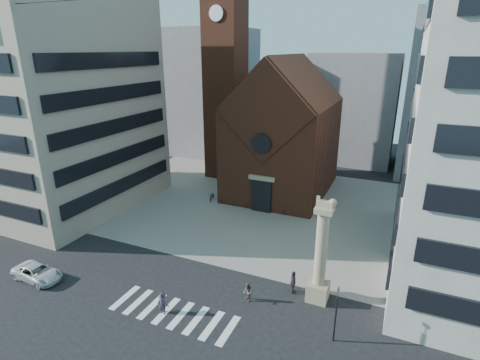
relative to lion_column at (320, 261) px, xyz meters
name	(u,v)px	position (x,y,z in m)	size (l,w,h in m)	color
ground	(188,289)	(-10.01, -3.00, -3.46)	(120.00, 120.00, 0.00)	black
piazza	(267,205)	(-10.01, 16.00, -3.43)	(46.00, 30.00, 0.05)	gray
zebra_crossing	(173,313)	(-9.46, -6.00, -3.45)	(10.20, 3.20, 0.01)	white
church	(284,133)	(-10.01, 22.04, 4.53)	(12.00, 16.65, 18.00)	brown
campanile	(226,70)	(-20.01, 25.00, 12.28)	(5.50, 5.50, 31.20)	brown
building_left	(53,99)	(-34.01, 7.00, 9.54)	(18.00, 20.00, 26.00)	#A08F7C
bg_block_left	(206,92)	(-30.01, 37.00, 7.54)	(16.00, 14.00, 22.00)	gray
bg_block_mid	(353,108)	(-4.01, 42.00, 5.54)	(14.00, 12.00, 18.00)	gray
bg_block_right	(465,97)	(11.99, 39.00, 8.54)	(16.00, 14.00, 24.00)	gray
lion_column	(320,261)	(0.00, 0.00, 0.00)	(1.63, 1.60, 8.68)	tan
traffic_light	(336,313)	(1.99, -4.00, -1.17)	(0.13, 0.16, 4.30)	black
white_car	(37,273)	(-22.48, -7.01, -2.82)	(2.11, 4.57, 1.27)	silver
pedestrian_0	(162,304)	(-10.16, -6.34, -2.59)	(0.63, 0.41, 1.73)	#2D293A
pedestrian_1	(248,292)	(-4.95, -2.43, -2.67)	(0.76, 0.59, 1.57)	#5D4D4B
pedestrian_2	(293,282)	(-2.01, 0.00, -2.47)	(1.15, 0.48, 1.96)	#2A2931
pedestrian_3	(163,303)	(-10.29, -6.12, -2.69)	(0.99, 0.57, 1.53)	brown
scooter_0	(212,196)	(-17.14, 14.60, -2.90)	(0.67, 1.93, 1.02)	black
scooter_1	(223,198)	(-15.50, 14.60, -2.84)	(0.53, 1.88, 1.13)	black
scooter_2	(235,200)	(-13.87, 14.60, -2.90)	(0.67, 1.93, 1.02)	black
scooter_3	(247,202)	(-12.23, 14.60, -2.84)	(0.53, 1.88, 1.13)	black
scooter_4	(259,204)	(-10.60, 14.60, -2.90)	(0.67, 1.93, 1.02)	black
scooter_5	(271,206)	(-8.96, 14.60, -2.84)	(0.53, 1.88, 1.13)	black
scooter_6	(284,209)	(-7.33, 14.60, -2.90)	(0.67, 1.93, 1.02)	black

